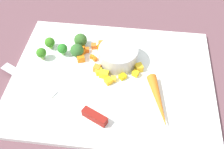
# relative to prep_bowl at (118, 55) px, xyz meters

# --- Properties ---
(ground_plane) EXTENTS (4.00, 4.00, 0.00)m
(ground_plane) POSITION_rel_prep_bowl_xyz_m (0.01, 0.06, -0.03)
(ground_plane) COLOR brown
(cutting_board) EXTENTS (0.51, 0.39, 0.01)m
(cutting_board) POSITION_rel_prep_bowl_xyz_m (0.01, 0.06, -0.03)
(cutting_board) COLOR white
(cutting_board) RESTS_ON ground_plane
(prep_bowl) EXTENTS (0.10, 0.10, 0.05)m
(prep_bowl) POSITION_rel_prep_bowl_xyz_m (0.00, 0.00, 0.00)
(prep_bowl) COLOR #BABAB7
(prep_bowl) RESTS_ON cutting_board
(chef_knife) EXTENTS (0.30, 0.16, 0.02)m
(chef_knife) POSITION_rel_prep_bowl_xyz_m (0.10, 0.15, -0.02)
(chef_knife) COLOR silver
(chef_knife) RESTS_ON cutting_board
(whole_carrot) EXTENTS (0.06, 0.15, 0.02)m
(whole_carrot) POSITION_rel_prep_bowl_xyz_m (-0.11, 0.13, -0.01)
(whole_carrot) COLOR orange
(whole_carrot) RESTS_ON cutting_board
(carrot_dice_0) EXTENTS (0.01, 0.01, 0.01)m
(carrot_dice_0) POSITION_rel_prep_bowl_xyz_m (0.06, 0.00, -0.02)
(carrot_dice_0) COLOR orange
(carrot_dice_0) RESTS_ON cutting_board
(carrot_dice_1) EXTENTS (0.02, 0.02, 0.02)m
(carrot_dice_1) POSITION_rel_prep_bowl_xyz_m (0.10, 0.01, -0.01)
(carrot_dice_1) COLOR orange
(carrot_dice_1) RESTS_ON cutting_board
(carrot_dice_2) EXTENTS (0.02, 0.02, 0.01)m
(carrot_dice_2) POSITION_rel_prep_bowl_xyz_m (0.07, -0.04, -0.02)
(carrot_dice_2) COLOR orange
(carrot_dice_2) RESTS_ON cutting_board
(carrot_dice_3) EXTENTS (0.02, 0.02, 0.02)m
(carrot_dice_3) POSITION_rel_prep_bowl_xyz_m (0.10, -0.02, -0.02)
(carrot_dice_3) COLOR orange
(carrot_dice_3) RESTS_ON cutting_board
(carrot_dice_4) EXTENTS (0.03, 0.03, 0.02)m
(carrot_dice_4) POSITION_rel_prep_bowl_xyz_m (0.05, -0.04, -0.01)
(carrot_dice_4) COLOR orange
(carrot_dice_4) RESTS_ON cutting_board
(carrot_dice_5) EXTENTS (0.02, 0.02, 0.01)m
(carrot_dice_5) POSITION_rel_prep_bowl_xyz_m (0.10, -0.03, -0.02)
(carrot_dice_5) COLOR orange
(carrot_dice_5) RESTS_ON cutting_board
(carrot_dice_6) EXTENTS (0.01, 0.01, 0.01)m
(carrot_dice_6) POSITION_rel_prep_bowl_xyz_m (0.09, -0.03, -0.02)
(carrot_dice_6) COLOR orange
(carrot_dice_6) RESTS_ON cutting_board
(carrot_dice_7) EXTENTS (0.01, 0.01, 0.01)m
(carrot_dice_7) POSITION_rel_prep_bowl_xyz_m (0.07, -0.00, -0.02)
(carrot_dice_7) COLOR orange
(carrot_dice_7) RESTS_ON cutting_board
(carrot_dice_8) EXTENTS (0.02, 0.02, 0.02)m
(carrot_dice_8) POSITION_rel_prep_bowl_xyz_m (0.05, 0.04, -0.01)
(carrot_dice_8) COLOR orange
(carrot_dice_8) RESTS_ON cutting_board
(carrot_dice_9) EXTENTS (0.02, 0.02, 0.01)m
(carrot_dice_9) POSITION_rel_prep_bowl_xyz_m (0.05, -0.06, -0.02)
(carrot_dice_9) COLOR orange
(carrot_dice_9) RESTS_ON cutting_board
(pepper_dice_0) EXTENTS (0.01, 0.01, 0.01)m
(pepper_dice_0) POSITION_rel_prep_bowl_xyz_m (0.00, 0.07, -0.02)
(pepper_dice_0) COLOR yellow
(pepper_dice_0) RESTS_ON cutting_board
(pepper_dice_1) EXTENTS (0.02, 0.02, 0.02)m
(pepper_dice_1) POSITION_rel_prep_bowl_xyz_m (0.03, 0.06, -0.01)
(pepper_dice_1) COLOR yellow
(pepper_dice_1) RESTS_ON cutting_board
(pepper_dice_2) EXTENTS (0.02, 0.02, 0.01)m
(pepper_dice_2) POSITION_rel_prep_bowl_xyz_m (0.02, 0.08, -0.02)
(pepper_dice_2) COLOR yellow
(pepper_dice_2) RESTS_ON cutting_board
(pepper_dice_3) EXTENTS (0.02, 0.02, 0.02)m
(pepper_dice_3) POSITION_rel_prep_bowl_xyz_m (-0.06, 0.02, -0.01)
(pepper_dice_3) COLOR yellow
(pepper_dice_3) RESTS_ON cutting_board
(pepper_dice_4) EXTENTS (0.02, 0.02, 0.01)m
(pepper_dice_4) POSITION_rel_prep_bowl_xyz_m (0.04, 0.05, -0.02)
(pepper_dice_4) COLOR yellow
(pepper_dice_4) RESTS_ON cutting_board
(pepper_dice_5) EXTENTS (0.02, 0.02, 0.01)m
(pepper_dice_5) POSITION_rel_prep_bowl_xyz_m (-0.05, 0.04, -0.02)
(pepper_dice_5) COLOR yellow
(pepper_dice_5) RESTS_ON cutting_board
(pepper_dice_6) EXTENTS (0.02, 0.02, 0.01)m
(pepper_dice_6) POSITION_rel_prep_bowl_xyz_m (-0.02, 0.06, -0.02)
(pepper_dice_6) COLOR yellow
(pepper_dice_6) RESTS_ON cutting_board
(broccoli_floret_0) EXTENTS (0.03, 0.03, 0.03)m
(broccoli_floret_0) POSITION_rel_prep_bowl_xyz_m (0.19, -0.03, -0.00)
(broccoli_floret_0) COLOR #88B855
(broccoli_floret_0) RESTS_ON cutting_board
(broccoli_floret_1) EXTENTS (0.04, 0.04, 0.04)m
(broccoli_floret_1) POSITION_rel_prep_bowl_xyz_m (0.11, -0.01, -0.00)
(broccoli_floret_1) COLOR #88BC5C
(broccoli_floret_1) RESTS_ON cutting_board
(broccoli_floret_2) EXTENTS (0.04, 0.04, 0.04)m
(broccoli_floret_2) POSITION_rel_prep_bowl_xyz_m (0.11, -0.05, -0.00)
(broccoli_floret_2) COLOR #91B762
(broccoli_floret_2) RESTS_ON cutting_board
(broccoli_floret_3) EXTENTS (0.03, 0.03, 0.04)m
(broccoli_floret_3) POSITION_rel_prep_bowl_xyz_m (0.20, 0.01, -0.00)
(broccoli_floret_3) COLOR #96B162
(broccoli_floret_3) RESTS_ON cutting_board
(broccoli_floret_4) EXTENTS (0.03, 0.03, 0.04)m
(broccoli_floret_4) POSITION_rel_prep_bowl_xyz_m (0.15, -0.01, -0.00)
(broccoli_floret_4) COLOR #82B86A
(broccoli_floret_4) RESTS_ON cutting_board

